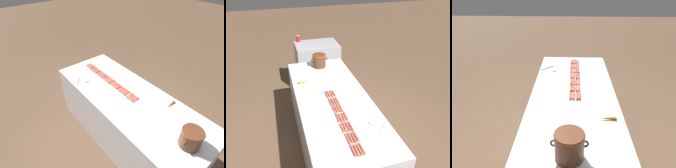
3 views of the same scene
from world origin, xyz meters
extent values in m
plane|color=brown|center=(0.00, 0.00, 0.00)|extent=(20.00, 20.00, 0.00)
cube|color=#BCBCC1|center=(0.00, 0.00, 0.42)|extent=(0.92, 2.37, 0.83)
cube|color=silver|center=(0.00, 0.00, 0.84)|extent=(0.90, 2.32, 0.00)
cylinder|color=#BD5242|center=(-0.06, -0.94, 0.85)|extent=(0.02, 0.13, 0.02)
sphere|color=#BD5242|center=(-0.06, -1.01, 0.85)|extent=(0.02, 0.02, 0.02)
sphere|color=#BD5242|center=(-0.06, -0.88, 0.85)|extent=(0.02, 0.02, 0.02)
cylinder|color=#B25D44|center=(-0.06, -0.78, 0.85)|extent=(0.02, 0.13, 0.02)
sphere|color=#B25D44|center=(-0.06, -0.85, 0.85)|extent=(0.02, 0.02, 0.02)
sphere|color=#B25D44|center=(-0.06, -0.71, 0.85)|extent=(0.02, 0.02, 0.02)
cylinder|color=#B95546|center=(-0.07, -0.61, 0.85)|extent=(0.03, 0.13, 0.02)
sphere|color=#B95546|center=(-0.07, -0.68, 0.85)|extent=(0.02, 0.02, 0.02)
sphere|color=#B95546|center=(-0.06, -0.55, 0.85)|extent=(0.02, 0.02, 0.02)
cylinder|color=#B9593F|center=(-0.06, -0.43, 0.85)|extent=(0.03, 0.13, 0.02)
sphere|color=#B9593F|center=(-0.06, -0.50, 0.85)|extent=(0.02, 0.02, 0.02)
sphere|color=#B9593F|center=(-0.07, -0.37, 0.85)|extent=(0.02, 0.02, 0.02)
cylinder|color=#B85346|center=(-0.06, -0.27, 0.85)|extent=(0.03, 0.13, 0.02)
sphere|color=#B85346|center=(-0.06, -0.33, 0.85)|extent=(0.02, 0.02, 0.02)
sphere|color=#B85346|center=(-0.06, -0.20, 0.85)|extent=(0.02, 0.02, 0.02)
cylinder|color=#B45D42|center=(-0.06, -0.10, 0.85)|extent=(0.03, 0.13, 0.02)
sphere|color=#B45D42|center=(-0.06, -0.17, 0.85)|extent=(0.02, 0.02, 0.02)
sphere|color=#B45D42|center=(-0.07, -0.04, 0.85)|extent=(0.02, 0.02, 0.02)
cylinder|color=#B65241|center=(-0.06, 0.07, 0.85)|extent=(0.03, 0.13, 0.02)
sphere|color=#B65241|center=(-0.06, 0.01, 0.85)|extent=(0.02, 0.02, 0.02)
sphere|color=#B65241|center=(-0.07, 0.14, 0.85)|extent=(0.02, 0.02, 0.02)
cylinder|color=#B55A43|center=(-0.03, -0.95, 0.85)|extent=(0.03, 0.13, 0.02)
sphere|color=#B55A43|center=(-0.03, -1.01, 0.85)|extent=(0.02, 0.02, 0.02)
sphere|color=#B55A43|center=(-0.04, -0.88, 0.85)|extent=(0.02, 0.02, 0.02)
cylinder|color=#BD5945|center=(-0.03, -0.78, 0.85)|extent=(0.03, 0.13, 0.02)
sphere|color=#BD5945|center=(-0.03, -0.84, 0.85)|extent=(0.02, 0.02, 0.02)
sphere|color=#BD5945|center=(-0.03, -0.71, 0.85)|extent=(0.02, 0.02, 0.02)
cylinder|color=#BA5D43|center=(-0.03, -0.60, 0.85)|extent=(0.03, 0.13, 0.02)
sphere|color=#BA5D43|center=(-0.03, -0.67, 0.85)|extent=(0.02, 0.02, 0.02)
sphere|color=#BA5D43|center=(-0.04, -0.54, 0.85)|extent=(0.02, 0.02, 0.02)
cylinder|color=#B85A41|center=(-0.04, -0.44, 0.85)|extent=(0.03, 0.13, 0.02)
sphere|color=#B85A41|center=(-0.03, -0.51, 0.85)|extent=(0.02, 0.02, 0.02)
sphere|color=#B85A41|center=(-0.04, -0.38, 0.85)|extent=(0.02, 0.02, 0.02)
cylinder|color=#BF5A46|center=(-0.03, -0.27, 0.85)|extent=(0.03, 0.13, 0.02)
sphere|color=#BF5A46|center=(-0.03, -0.33, 0.85)|extent=(0.02, 0.02, 0.02)
sphere|color=#BF5A46|center=(-0.03, -0.20, 0.85)|extent=(0.02, 0.02, 0.02)
cylinder|color=#B85240|center=(-0.03, -0.10, 0.85)|extent=(0.03, 0.13, 0.02)
sphere|color=#B85240|center=(-0.03, -0.17, 0.85)|extent=(0.02, 0.02, 0.02)
sphere|color=#B85240|center=(-0.03, -0.04, 0.85)|extent=(0.02, 0.02, 0.02)
cylinder|color=#BE543D|center=(-0.03, 0.08, 0.85)|extent=(0.02, 0.13, 0.02)
sphere|color=#BE543D|center=(-0.04, 0.01, 0.85)|extent=(0.02, 0.02, 0.02)
sphere|color=#BE543D|center=(-0.03, 0.14, 0.85)|extent=(0.02, 0.02, 0.02)
cylinder|color=#B05E41|center=(0.00, -0.95, 0.85)|extent=(0.03, 0.13, 0.02)
sphere|color=#B05E41|center=(-0.01, -1.02, 0.85)|extent=(0.02, 0.02, 0.02)
sphere|color=#B05E41|center=(0.00, -0.88, 0.85)|extent=(0.02, 0.02, 0.02)
cylinder|color=#B75041|center=(0.00, -0.78, 0.85)|extent=(0.02, 0.13, 0.02)
sphere|color=#B75041|center=(0.00, -0.85, 0.85)|extent=(0.02, 0.02, 0.02)
sphere|color=#B75041|center=(0.00, -0.72, 0.85)|extent=(0.02, 0.02, 0.02)
cylinder|color=#B6533D|center=(0.00, -0.61, 0.85)|extent=(0.03, 0.13, 0.02)
sphere|color=#B6533D|center=(0.00, -0.68, 0.85)|extent=(0.02, 0.02, 0.02)
sphere|color=#B6533D|center=(0.00, -0.54, 0.85)|extent=(0.02, 0.02, 0.02)
cylinder|color=#BA5241|center=(0.00, -0.44, 0.85)|extent=(0.03, 0.13, 0.02)
sphere|color=#BA5241|center=(0.00, -0.51, 0.85)|extent=(0.02, 0.02, 0.02)
sphere|color=#BA5241|center=(0.00, -0.37, 0.85)|extent=(0.02, 0.02, 0.02)
cylinder|color=#B8583F|center=(0.00, -0.26, 0.85)|extent=(0.02, 0.13, 0.02)
sphere|color=#B8583F|center=(0.00, -0.33, 0.85)|extent=(0.02, 0.02, 0.02)
sphere|color=#B8583F|center=(0.00, -0.20, 0.85)|extent=(0.02, 0.02, 0.02)
cylinder|color=#B85444|center=(0.00, -0.10, 0.85)|extent=(0.02, 0.13, 0.02)
sphere|color=#B85444|center=(0.00, -0.17, 0.85)|extent=(0.02, 0.02, 0.02)
sphere|color=#B85444|center=(0.00, -0.04, 0.85)|extent=(0.02, 0.02, 0.02)
cylinder|color=#BC583D|center=(0.00, 0.07, 0.85)|extent=(0.03, 0.13, 0.02)
sphere|color=#BC583D|center=(0.00, 0.01, 0.85)|extent=(0.02, 0.02, 0.02)
sphere|color=#BC583D|center=(0.00, 0.14, 0.85)|extent=(0.02, 0.02, 0.02)
cylinder|color=#BD5D43|center=(0.03, -0.94, 0.85)|extent=(0.02, 0.13, 0.02)
sphere|color=#BD5D43|center=(0.03, -1.01, 0.85)|extent=(0.02, 0.02, 0.02)
sphere|color=#BD5D43|center=(0.03, -0.88, 0.85)|extent=(0.02, 0.02, 0.02)
cylinder|color=#BD5C41|center=(0.03, -0.77, 0.85)|extent=(0.03, 0.13, 0.02)
sphere|color=#BD5C41|center=(0.03, -0.84, 0.85)|extent=(0.02, 0.02, 0.02)
sphere|color=#BD5C41|center=(0.04, -0.71, 0.85)|extent=(0.02, 0.02, 0.02)
cylinder|color=#B05745|center=(0.03, -0.61, 0.85)|extent=(0.02, 0.13, 0.02)
sphere|color=#B05745|center=(0.03, -0.67, 0.85)|extent=(0.02, 0.02, 0.02)
sphere|color=#B05745|center=(0.03, -0.54, 0.85)|extent=(0.02, 0.02, 0.02)
cylinder|color=#BE5942|center=(0.03, -0.43, 0.85)|extent=(0.03, 0.13, 0.02)
sphere|color=#BE5942|center=(0.03, -0.50, 0.85)|extent=(0.02, 0.02, 0.02)
sphere|color=#BE5942|center=(0.03, -0.37, 0.85)|extent=(0.02, 0.02, 0.02)
cylinder|color=#B75B42|center=(0.03, -0.27, 0.85)|extent=(0.03, 0.13, 0.02)
sphere|color=#B75B42|center=(0.03, -0.33, 0.85)|extent=(0.02, 0.02, 0.02)
sphere|color=#B75B42|center=(0.03, -0.20, 0.85)|extent=(0.02, 0.02, 0.02)
cylinder|color=#B85641|center=(0.03, -0.10, 0.85)|extent=(0.03, 0.13, 0.02)
sphere|color=#B85641|center=(0.02, -0.17, 0.85)|extent=(0.02, 0.02, 0.02)
sphere|color=#B85641|center=(0.03, -0.04, 0.85)|extent=(0.02, 0.02, 0.02)
cylinder|color=#B15045|center=(0.03, 0.08, 0.85)|extent=(0.02, 0.13, 0.02)
sphere|color=#B15045|center=(0.03, 0.01, 0.85)|extent=(0.02, 0.02, 0.02)
sphere|color=#B15045|center=(0.03, 0.14, 0.85)|extent=(0.02, 0.02, 0.02)
cylinder|color=#562D19|center=(0.03, 0.94, 0.94)|extent=(0.21, 0.21, 0.21)
torus|color=brown|center=(0.03, 0.94, 1.03)|extent=(0.22, 0.22, 0.03)
torus|color=#562D19|center=(-0.08, 0.94, 0.96)|extent=(0.06, 0.01, 0.06)
torus|color=#562D19|center=(0.13, 0.94, 0.96)|extent=(0.06, 0.01, 0.06)
cylinder|color=#B7B7BC|center=(0.35, -0.72, 0.84)|extent=(0.16, 0.16, 0.01)
ellipsoid|color=#B7B7BC|center=(0.26, -0.62, 0.85)|extent=(0.08, 0.08, 0.02)
cone|color=orange|center=(-0.29, 0.48, 0.85)|extent=(0.17, 0.05, 0.03)
sphere|color=#387F2D|center=(-0.38, 0.48, 0.85)|extent=(0.02, 0.02, 0.02)
camera|label=1|loc=(1.29, 1.27, 2.41)|focal=28.04mm
camera|label=2|loc=(-0.63, -2.36, 2.44)|focal=36.35mm
camera|label=3|loc=(0.02, 2.11, 2.00)|focal=35.46mm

